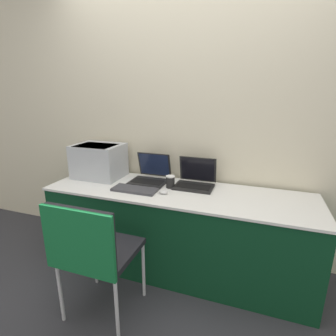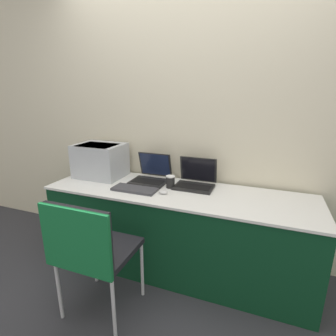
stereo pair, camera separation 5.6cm
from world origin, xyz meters
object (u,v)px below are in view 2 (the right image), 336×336
at_px(laptop_right, 195,180).
at_px(external_keyboard, 135,189).
at_px(printer, 100,159).
at_px(laptop_left, 151,175).
at_px(mouse, 163,192).
at_px(chair, 89,246).
at_px(coffee_cup, 170,182).

bearing_deg(laptop_right, external_keyboard, -148.12).
distance_m(printer, laptop_left, 0.53).
bearing_deg(laptop_right, printer, -176.94).
distance_m(laptop_left, laptop_right, 0.42).
height_order(mouse, chair, chair).
bearing_deg(coffee_cup, chair, -108.30).
xyz_separation_m(laptop_right, coffee_cup, (-0.19, -0.11, -0.00)).
xyz_separation_m(laptop_left, external_keyboard, (-0.03, -0.27, -0.04)).
bearing_deg(chair, mouse, 67.69).
height_order(external_keyboard, chair, chair).
bearing_deg(chair, laptop_left, 87.71).
height_order(printer, coffee_cup, printer).
bearing_deg(laptop_left, mouse, -49.10).
bearing_deg(mouse, coffee_cup, 88.88).
xyz_separation_m(printer, external_keyboard, (0.49, -0.23, -0.16)).
bearing_deg(printer, laptop_right, 3.06).
xyz_separation_m(printer, chair, (0.48, -0.85, -0.33)).
height_order(coffee_cup, mouse, coffee_cup).
distance_m(mouse, chair, 0.70).
distance_m(coffee_cup, chair, 0.86).
distance_m(laptop_left, mouse, 0.34).
height_order(laptop_left, coffee_cup, laptop_left).
height_order(laptop_left, external_keyboard, laptop_left).
bearing_deg(laptop_left, external_keyboard, -95.97).
xyz_separation_m(mouse, chair, (-0.26, -0.63, -0.17)).
bearing_deg(printer, external_keyboard, -25.01).
height_order(laptop_right, mouse, laptop_right).
relative_size(laptop_left, chair, 0.36).
distance_m(external_keyboard, chair, 0.64).
relative_size(coffee_cup, mouse, 1.37).
bearing_deg(external_keyboard, laptop_right, 31.88).
xyz_separation_m(laptop_right, external_keyboard, (-0.44, -0.28, -0.04)).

